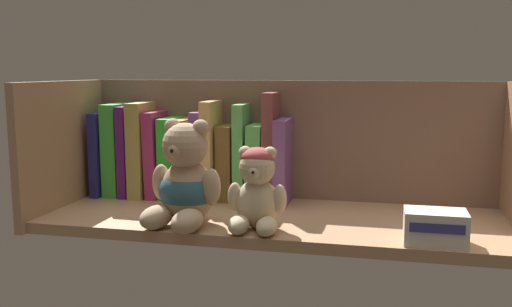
% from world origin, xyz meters
% --- Properties ---
extents(shelf_board, '(0.84, 0.29, 0.02)m').
position_xyz_m(shelf_board, '(0.00, 0.00, 0.01)').
color(shelf_board, '#A87F5B').
rests_on(shelf_board, ground).
extents(shelf_back_panel, '(0.86, 0.01, 0.27)m').
position_xyz_m(shelf_back_panel, '(0.00, 0.15, 0.13)').
color(shelf_back_panel, '#7A5D4D').
rests_on(shelf_back_panel, ground).
extents(shelf_side_panel_left, '(0.02, 0.32, 0.27)m').
position_xyz_m(shelf_side_panel_left, '(-0.43, 0.00, 0.13)').
color(shelf_side_panel_left, '#A87F5B').
rests_on(shelf_side_panel_left, ground).
extents(book_0, '(0.02, 0.15, 0.18)m').
position_xyz_m(book_0, '(-0.39, 0.12, 0.11)').
color(book_0, navy).
rests_on(book_0, shelf_board).
extents(book_1, '(0.03, 0.13, 0.20)m').
position_xyz_m(book_1, '(-0.36, 0.12, 0.12)').
color(book_1, green).
rests_on(book_1, shelf_board).
extents(book_2, '(0.02, 0.13, 0.19)m').
position_xyz_m(book_2, '(-0.33, 0.12, 0.12)').
color(book_2, '#571975').
rests_on(book_2, shelf_board).
extents(book_3, '(0.03, 0.14, 0.20)m').
position_xyz_m(book_3, '(-0.30, 0.12, 0.12)').
color(book_3, '#A99A4E').
rests_on(book_3, shelf_board).
extents(book_4, '(0.03, 0.13, 0.18)m').
position_xyz_m(book_4, '(-0.27, 0.12, 0.11)').
color(book_4, '#A02D64').
rests_on(book_4, shelf_board).
extents(book_5, '(0.04, 0.12, 0.17)m').
position_xyz_m(book_5, '(-0.24, 0.12, 0.10)').
color(book_5, green).
rests_on(book_5, shelf_board).
extents(book_6, '(0.02, 0.15, 0.17)m').
position_xyz_m(book_6, '(-0.21, 0.12, 0.10)').
color(book_6, '#B18749').
rests_on(book_6, shelf_board).
extents(book_7, '(0.02, 0.10, 0.18)m').
position_xyz_m(book_7, '(-0.18, 0.12, 0.11)').
color(book_7, '#6C427F').
rests_on(book_7, shelf_board).
extents(book_8, '(0.02, 0.14, 0.21)m').
position_xyz_m(book_8, '(-0.15, 0.12, 0.12)').
color(book_8, tan).
rests_on(book_8, shelf_board).
extents(book_9, '(0.03, 0.10, 0.15)m').
position_xyz_m(book_9, '(-0.12, 0.12, 0.10)').
color(book_9, brown).
rests_on(book_9, shelf_board).
extents(book_10, '(0.02, 0.10, 0.20)m').
position_xyz_m(book_10, '(-0.09, 0.12, 0.12)').
color(book_10, '#57AD55').
rests_on(book_10, shelf_board).
extents(book_11, '(0.03, 0.10, 0.16)m').
position_xyz_m(book_11, '(-0.06, 0.12, 0.10)').
color(book_11, '#58B657').
rests_on(book_11, shelf_board).
extents(book_12, '(0.02, 0.10, 0.22)m').
position_xyz_m(book_12, '(-0.03, 0.12, 0.13)').
color(book_12, brown).
rests_on(book_12, shelf_board).
extents(book_13, '(0.03, 0.15, 0.17)m').
position_xyz_m(book_13, '(0.00, 0.12, 0.11)').
color(book_13, '#704484').
rests_on(book_13, shelf_board).
extents(teddy_bear_larger, '(0.14, 0.15, 0.18)m').
position_xyz_m(teddy_bear_larger, '(-0.14, -0.09, 0.09)').
color(teddy_bear_larger, tan).
rests_on(teddy_bear_larger, shelf_board).
extents(teddy_bear_smaller, '(0.10, 0.10, 0.14)m').
position_xyz_m(teddy_bear_smaller, '(-0.01, -0.09, 0.09)').
color(teddy_bear_smaller, beige).
rests_on(teddy_bear_smaller, shelf_board).
extents(small_product_box, '(0.09, 0.06, 0.05)m').
position_xyz_m(small_product_box, '(0.28, -0.11, 0.05)').
color(small_product_box, silver).
rests_on(small_product_box, shelf_board).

